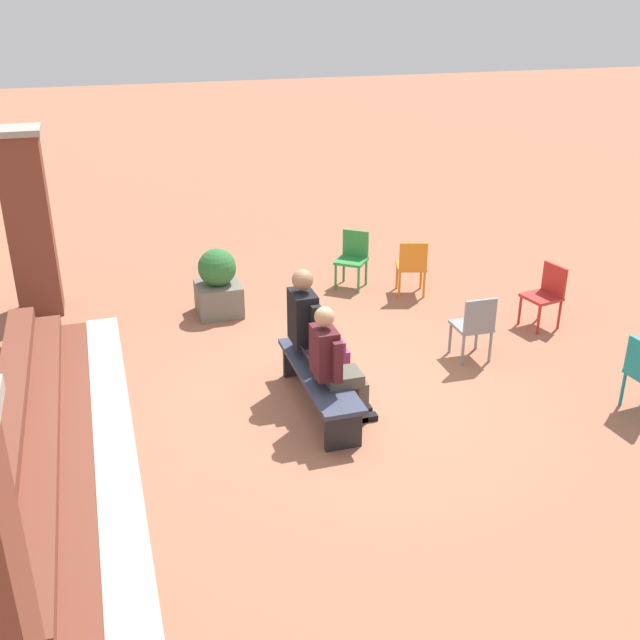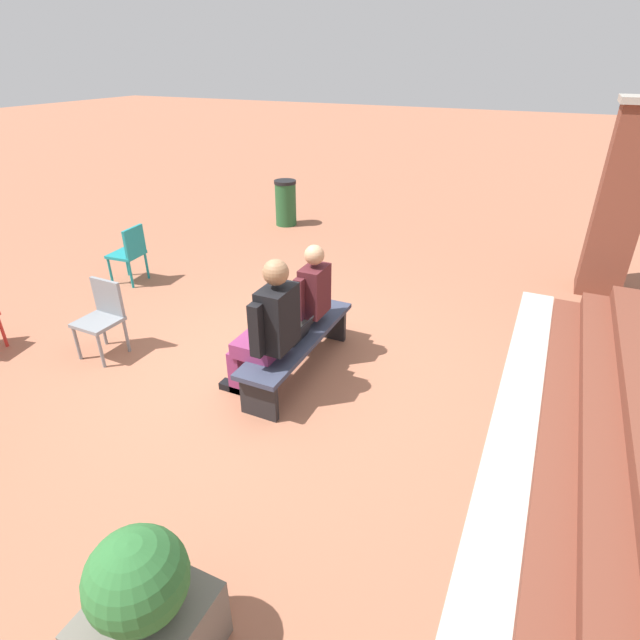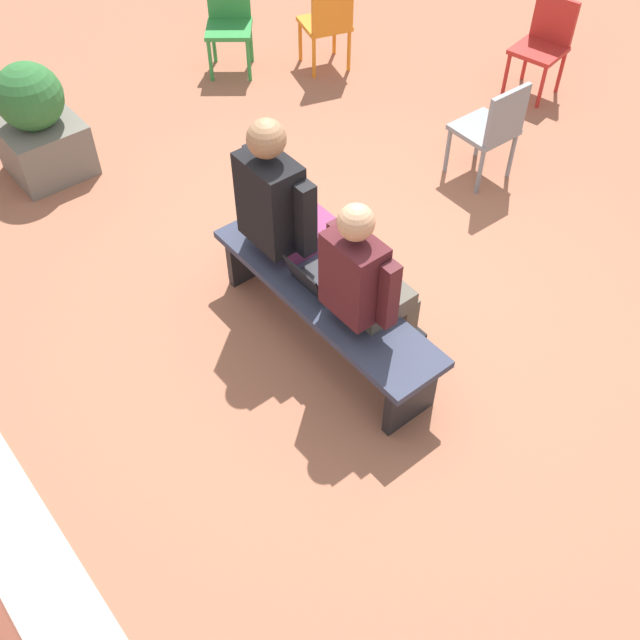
{
  "view_description": "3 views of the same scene",
  "coord_description": "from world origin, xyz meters",
  "px_view_note": "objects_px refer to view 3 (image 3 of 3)",
  "views": [
    {
      "loc": [
        -6.84,
        2.37,
        4.19
      ],
      "look_at": [
        0.27,
        0.17,
        0.84
      ],
      "focal_mm": 42.0,
      "sensor_mm": 36.0,
      "label": 1
    },
    {
      "loc": [
        3.73,
        2.37,
        2.97
      ],
      "look_at": [
        0.13,
        0.69,
        0.85
      ],
      "focal_mm": 28.0,
      "sensor_mm": 36.0,
      "label": 2
    },
    {
      "loc": [
        -2.66,
        2.37,
        3.72
      ],
      "look_at": [
        -0.7,
        0.78,
        0.97
      ],
      "focal_mm": 42.0,
      "sensor_mm": 36.0,
      "label": 3
    }
  ],
  "objects_px": {
    "person_student": "(367,284)",
    "plastic_chair_near_bench_right": "(544,41)",
    "plastic_chair_far_right": "(229,19)",
    "bench": "(324,302)",
    "plastic_chair_mid_courtyard": "(328,21)",
    "planter": "(38,124)",
    "plastic_chair_far_left": "(493,127)",
    "laptop": "(315,279)",
    "person_adult": "(286,210)"
  },
  "relations": [
    {
      "from": "plastic_chair_near_bench_right",
      "to": "plastic_chair_far_right",
      "type": "bearing_deg",
      "value": 42.63
    },
    {
      "from": "bench",
      "to": "plastic_chair_mid_courtyard",
      "type": "bearing_deg",
      "value": -39.73
    },
    {
      "from": "person_adult",
      "to": "plastic_chair_far_left",
      "type": "xyz_separation_m",
      "value": [
        0.07,
        -2.04,
        -0.27
      ]
    },
    {
      "from": "person_student",
      "to": "plastic_chair_mid_courtyard",
      "type": "distance_m",
      "value": 3.71
    },
    {
      "from": "laptop",
      "to": "planter",
      "type": "bearing_deg",
      "value": 11.43
    },
    {
      "from": "person_adult",
      "to": "plastic_chair_mid_courtyard",
      "type": "relative_size",
      "value": 1.71
    },
    {
      "from": "laptop",
      "to": "plastic_chair_mid_courtyard",
      "type": "relative_size",
      "value": 0.38
    },
    {
      "from": "person_student",
      "to": "person_adult",
      "type": "distance_m",
      "value": 0.77
    },
    {
      "from": "plastic_chair_far_left",
      "to": "planter",
      "type": "xyz_separation_m",
      "value": [
        2.31,
        2.69,
        -0.04
      ]
    },
    {
      "from": "plastic_chair_near_bench_right",
      "to": "person_student",
      "type": "bearing_deg",
      "value": 113.32
    },
    {
      "from": "bench",
      "to": "laptop",
      "type": "distance_m",
      "value": 0.16
    },
    {
      "from": "planter",
      "to": "plastic_chair_mid_courtyard",
      "type": "bearing_deg",
      "value": -93.14
    },
    {
      "from": "person_student",
      "to": "plastic_chair_far_left",
      "type": "distance_m",
      "value": 2.23
    },
    {
      "from": "plastic_chair_far_right",
      "to": "planter",
      "type": "xyz_separation_m",
      "value": [
        -0.46,
        2.12,
        -0.04
      ]
    },
    {
      "from": "plastic_chair_near_bench_right",
      "to": "plastic_chair_far_left",
      "type": "relative_size",
      "value": 1.0
    },
    {
      "from": "plastic_chair_far_right",
      "to": "plastic_chair_near_bench_right",
      "type": "bearing_deg",
      "value": -137.37
    },
    {
      "from": "person_adult",
      "to": "plastic_chair_near_bench_right",
      "type": "xyz_separation_m",
      "value": [
        0.71,
        -3.44,
        -0.27
      ]
    },
    {
      "from": "bench",
      "to": "person_student",
      "type": "height_order",
      "value": "person_student"
    },
    {
      "from": "plastic_chair_mid_courtyard",
      "to": "laptop",
      "type": "bearing_deg",
      "value": 139.31
    },
    {
      "from": "plastic_chair_far_right",
      "to": "plastic_chair_mid_courtyard",
      "type": "height_order",
      "value": "same"
    },
    {
      "from": "plastic_chair_near_bench_right",
      "to": "plastic_chair_far_left",
      "type": "distance_m",
      "value": 1.53
    },
    {
      "from": "plastic_chair_far_right",
      "to": "plastic_chair_far_left",
      "type": "distance_m",
      "value": 2.83
    },
    {
      "from": "person_student",
      "to": "planter",
      "type": "bearing_deg",
      "value": 11.45
    },
    {
      "from": "plastic_chair_far_right",
      "to": "plastic_chair_near_bench_right",
      "type": "relative_size",
      "value": 1.0
    },
    {
      "from": "planter",
      "to": "plastic_chair_far_right",
      "type": "bearing_deg",
      "value": -77.86
    },
    {
      "from": "bench",
      "to": "plastic_chair_far_right",
      "type": "distance_m",
      "value": 3.66
    },
    {
      "from": "person_student",
      "to": "plastic_chair_far_right",
      "type": "distance_m",
      "value": 3.91
    },
    {
      "from": "person_adult",
      "to": "plastic_chair_near_bench_right",
      "type": "relative_size",
      "value": 1.71
    },
    {
      "from": "person_student",
      "to": "planter",
      "type": "xyz_separation_m",
      "value": [
        3.16,
        0.64,
        -0.27
      ]
    },
    {
      "from": "plastic_chair_far_left",
      "to": "laptop",
      "type": "bearing_deg",
      "value": 102.31
    },
    {
      "from": "planter",
      "to": "person_student",
      "type": "bearing_deg",
      "value": -168.55
    },
    {
      "from": "bench",
      "to": "plastic_chair_far_right",
      "type": "relative_size",
      "value": 2.14
    },
    {
      "from": "bench",
      "to": "plastic_chair_near_bench_right",
      "type": "height_order",
      "value": "plastic_chair_near_bench_right"
    },
    {
      "from": "person_student",
      "to": "plastic_chair_near_bench_right",
      "type": "height_order",
      "value": "person_student"
    },
    {
      "from": "bench",
      "to": "plastic_chair_mid_courtyard",
      "type": "relative_size",
      "value": 2.14
    },
    {
      "from": "plastic_chair_far_left",
      "to": "person_adult",
      "type": "bearing_deg",
      "value": 92.01
    },
    {
      "from": "person_adult",
      "to": "laptop",
      "type": "xyz_separation_m",
      "value": [
        -0.39,
        0.08,
        -0.26
      ]
    },
    {
      "from": "person_adult",
      "to": "planter",
      "type": "distance_m",
      "value": 2.49
    },
    {
      "from": "plastic_chair_far_right",
      "to": "plastic_chair_mid_courtyard",
      "type": "distance_m",
      "value": 0.92
    },
    {
      "from": "plastic_chair_far_left",
      "to": "plastic_chair_mid_courtyard",
      "type": "height_order",
      "value": "same"
    },
    {
      "from": "person_adult",
      "to": "plastic_chair_far_left",
      "type": "relative_size",
      "value": 1.71
    },
    {
      "from": "plastic_chair_far_right",
      "to": "plastic_chair_far_left",
      "type": "bearing_deg",
      "value": -168.48
    },
    {
      "from": "laptop",
      "to": "plastic_chair_far_right",
      "type": "relative_size",
      "value": 0.38
    },
    {
      "from": "plastic_chair_far_right",
      "to": "plastic_chair_near_bench_right",
      "type": "xyz_separation_m",
      "value": [
        -2.13,
        -1.96,
        0.0
      ]
    },
    {
      "from": "planter",
      "to": "plastic_chair_far_left",
      "type": "bearing_deg",
      "value": -130.7
    },
    {
      "from": "person_student",
      "to": "plastic_chair_mid_courtyard",
      "type": "height_order",
      "value": "person_student"
    },
    {
      "from": "bench",
      "to": "plastic_chair_mid_courtyard",
      "type": "distance_m",
      "value": 3.51
    },
    {
      "from": "laptop",
      "to": "plastic_chair_mid_courtyard",
      "type": "height_order",
      "value": "plastic_chair_mid_courtyard"
    },
    {
      "from": "laptop",
      "to": "bench",
      "type": "bearing_deg",
      "value": -171.02
    },
    {
      "from": "person_student",
      "to": "plastic_chair_mid_courtyard",
      "type": "relative_size",
      "value": 1.57
    }
  ]
}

